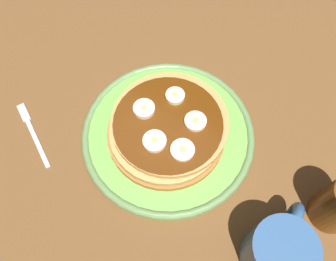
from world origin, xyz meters
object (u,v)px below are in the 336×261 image
at_px(banana_slice_0, 195,122).
at_px(banana_slice_4, 175,96).
at_px(plate, 168,134).
at_px(banana_slice_2, 182,150).
at_px(pancake_stack, 167,129).
at_px(coffee_mug, 279,250).
at_px(banana_slice_3, 154,141).
at_px(fork, 32,130).
at_px(banana_slice_1, 145,108).

bearing_deg(banana_slice_0, banana_slice_4, 64.68).
relative_size(plate, banana_slice_2, 7.79).
bearing_deg(pancake_stack, banana_slice_4, 16.10).
height_order(banana_slice_2, coffee_mug, coffee_mug).
distance_m(plate, banana_slice_0, 0.06).
bearing_deg(banana_slice_3, fork, 108.70).
bearing_deg(banana_slice_4, banana_slice_2, -143.09).
bearing_deg(banana_slice_1, coffee_mug, -108.37).
height_order(banana_slice_3, fork, banana_slice_3).
bearing_deg(banana_slice_0, banana_slice_2, -172.60).
xyz_separation_m(banana_slice_1, banana_slice_2, (-0.03, -0.08, -0.00)).
height_order(banana_slice_3, banana_slice_4, same).
relative_size(plate, banana_slice_4, 9.14).
bearing_deg(banana_slice_3, banana_slice_0, -31.67).
height_order(plate, banana_slice_2, banana_slice_2).
distance_m(banana_slice_2, fork, 0.25).
height_order(pancake_stack, banana_slice_1, banana_slice_1).
bearing_deg(coffee_mug, banana_slice_4, 60.69).
distance_m(banana_slice_1, banana_slice_3, 0.06).
height_order(plate, banana_slice_3, banana_slice_3).
bearing_deg(banana_slice_2, plate, 55.07).
relative_size(coffee_mug, fork, 0.96).
xyz_separation_m(plate, banana_slice_3, (-0.04, 0.00, 0.04)).
height_order(plate, pancake_stack, pancake_stack).
relative_size(banana_slice_3, coffee_mug, 0.30).
xyz_separation_m(banana_slice_2, banana_slice_4, (0.07, 0.05, 0.00)).
relative_size(banana_slice_0, banana_slice_4, 1.11).
xyz_separation_m(banana_slice_4, fork, (-0.15, 0.18, -0.05)).
bearing_deg(plate, coffee_mug, -111.32).
height_order(banana_slice_0, banana_slice_2, same).
height_order(banana_slice_2, banana_slice_4, banana_slice_4).
relative_size(banana_slice_4, fork, 0.25).
distance_m(plate, coffee_mug, 0.23).
relative_size(banana_slice_2, fork, 0.29).
relative_size(pancake_stack, banana_slice_2, 5.45).
xyz_separation_m(plate, banana_slice_0, (0.02, -0.03, 0.04)).
relative_size(banana_slice_2, banana_slice_4, 1.17).
distance_m(banana_slice_0, fork, 0.27).
distance_m(banana_slice_0, banana_slice_4, 0.05).
xyz_separation_m(banana_slice_3, fork, (-0.07, 0.19, -0.05)).
distance_m(plate, banana_slice_4, 0.06).
xyz_separation_m(banana_slice_1, banana_slice_4, (0.04, -0.03, -0.00)).
distance_m(banana_slice_2, banana_slice_3, 0.04).
bearing_deg(pancake_stack, banana_slice_3, 177.71).
relative_size(pancake_stack, banana_slice_0, 5.75).
xyz_separation_m(pancake_stack, banana_slice_4, (0.05, 0.01, 0.02)).
bearing_deg(banana_slice_0, coffee_mug, -120.34).
height_order(pancake_stack, banana_slice_4, banana_slice_4).
distance_m(banana_slice_0, banana_slice_1, 0.08).
bearing_deg(fork, banana_slice_1, -55.76).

